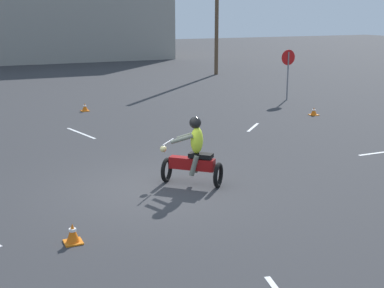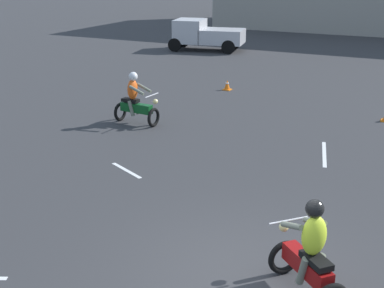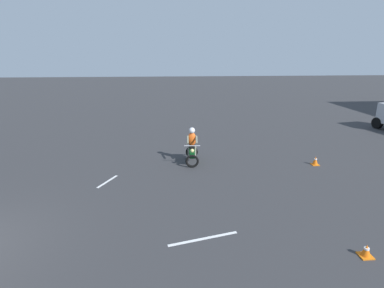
{
  "view_description": "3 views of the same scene",
  "coord_description": "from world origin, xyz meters",
  "views": [
    {
      "loc": [
        -3.93,
        -11.16,
        4.07
      ],
      "look_at": [
        1.06,
        -0.05,
        1.0
      ],
      "focal_mm": 50.0,
      "sensor_mm": 36.0,
      "label": 1
    },
    {
      "loc": [
        2.62,
        -7.2,
        4.95
      ],
      "look_at": [
        -2.56,
        3.31,
        0.9
      ],
      "focal_mm": 50.0,
      "sensor_mm": 36.0,
      "label": 2
    },
    {
      "loc": [
        6.92,
        5.57,
        4.91
      ],
      "look_at": [
        -6.18,
        6.66,
        0.9
      ],
      "focal_mm": 28.0,
      "sensor_mm": 36.0,
      "label": 3
    }
  ],
  "objects": [
    {
      "name": "motorcycle_rider_foreground",
      "position": [
        1.08,
        -0.07,
        0.73
      ],
      "size": [
        1.43,
        1.39,
        1.66
      ],
      "rotation": [
        0.0,
        0.0,
        0.82
      ],
      "color": "black",
      "rests_on": "ground"
    },
    {
      "name": "lane_stripe_ne",
      "position": [
        5.65,
        4.9,
        0.0
      ],
      "size": [
        1.09,
        1.12,
        0.01
      ],
      "primitive_type": "cube",
      "rotation": [
        0.0,
        0.0,
        2.37
      ],
      "color": "silver",
      "rests_on": "ground"
    },
    {
      "name": "utility_pole_far",
      "position": [
        0.49,
        33.68,
        4.53
      ],
      "size": [
        0.24,
        0.24,
        9.06
      ],
      "primitive_type": "cylinder",
      "color": "brown",
      "rests_on": "ground"
    },
    {
      "name": "utility_pole_near",
      "position": [
        11.65,
        19.77,
        4.49
      ],
      "size": [
        0.24,
        0.24,
        8.98
      ],
      "primitive_type": "cylinder",
      "color": "brown",
      "rests_on": "ground"
    },
    {
      "name": "traffic_cone_mid_left",
      "position": [
        -2.25,
        -2.19,
        0.18
      ],
      "size": [
        0.32,
        0.32,
        0.37
      ],
      "color": "orange",
      "rests_on": "ground"
    },
    {
      "name": "lane_stripe_n",
      "position": [
        -0.15,
        6.48,
        0.0
      ],
      "size": [
        0.58,
        1.99,
        0.01
      ],
      "primitive_type": "cube",
      "rotation": [
        0.0,
        0.0,
        3.38
      ],
      "color": "silver",
      "rests_on": "ground"
    },
    {
      "name": "ground_plane",
      "position": [
        0.0,
        0.0,
        0.0
      ],
      "size": [
        120.0,
        120.0,
        0.0
      ],
      "primitive_type": "plane",
      "color": "#333335"
    },
    {
      "name": "traffic_cone_near_left",
      "position": [
        9.01,
        5.87,
        0.15
      ],
      "size": [
        0.32,
        0.32,
        0.31
      ],
      "color": "orange",
      "rests_on": "ground"
    },
    {
      "name": "stop_sign",
      "position": [
        10.14,
        9.47,
        1.63
      ],
      "size": [
        0.7,
        0.08,
        2.3
      ],
      "color": "slate",
      "rests_on": "ground"
    },
    {
      "name": "traffic_cone_mid_center",
      "position": [
        0.92,
        10.45,
        0.16
      ],
      "size": [
        0.32,
        0.32,
        0.33
      ],
      "color": "orange",
      "rests_on": "ground"
    }
  ]
}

